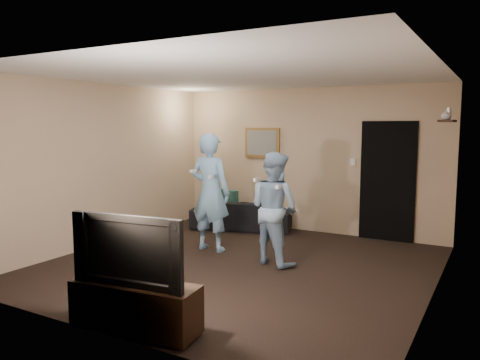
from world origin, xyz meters
The scene contains 19 objects.
ground centered at (0.00, 0.00, 0.00)m, with size 5.00×5.00×0.00m, color black.
ceiling centered at (0.00, 0.00, 2.60)m, with size 5.00×5.00×0.04m, color silver.
wall_back centered at (0.00, 2.50, 1.30)m, with size 5.00×0.04×2.60m, color tan.
wall_front centered at (0.00, -2.50, 1.30)m, with size 5.00×0.04×2.60m, color tan.
wall_left centered at (-2.50, 0.00, 1.30)m, with size 0.04×5.00×2.60m, color tan.
wall_right centered at (2.50, 0.00, 1.30)m, with size 0.04×5.00×2.60m, color tan.
sofa centered at (-1.09, 2.02, 0.27)m, with size 1.84×0.72×0.54m, color black.
throw_pillow centered at (-1.41, 2.02, 0.48)m, with size 0.47×0.15×0.47m, color #17453D.
painting_frame centered at (-0.90, 2.48, 1.60)m, with size 0.72×0.05×0.57m, color olive.
painting_canvas centered at (-0.90, 2.45, 1.60)m, with size 0.62×0.01×0.47m, color slate.
doorway centered at (1.45, 2.47, 1.00)m, with size 0.90×0.06×2.00m, color black.
light_switch centered at (0.85, 2.48, 1.30)m, with size 0.08×0.02×0.12m, color silver.
wall_shelf centered at (2.39, 1.80, 1.99)m, with size 0.20×0.60×0.03m, color black.
shelf_vase centered at (2.39, 1.62, 2.08)m, with size 0.14×0.14×0.14m, color silver.
shelf_figurine centered at (2.39, 1.96, 2.09)m, with size 0.06×0.06×0.18m, color silver.
tv_console centered at (0.20, -2.31, 0.25)m, with size 1.24×0.40×0.44m, color black.
television centered at (0.20, -2.31, 0.80)m, with size 1.15×0.15×0.66m, color black.
wii_player_left centered at (-0.78, 0.47, 0.91)m, with size 0.66×0.51×1.81m.
wii_player_right centered at (0.38, 0.32, 0.78)m, with size 0.91×0.80×1.57m.
Camera 1 is at (3.12, -5.48, 1.93)m, focal length 35.00 mm.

